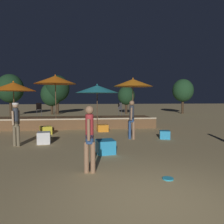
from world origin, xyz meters
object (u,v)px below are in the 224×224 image
bistro_chair_1 (121,108)px  frisbee_disc (168,179)px  patio_umbrella_3 (97,89)px  background_tree_1 (126,96)px  patio_umbrella_1 (13,87)px  background_tree_0 (52,94)px  cube_seat_1 (165,135)px  person_2 (90,136)px  patio_umbrella_2 (55,80)px  background_tree_4 (10,89)px  cube_seat_4 (46,130)px  person_1 (16,121)px  background_tree_2 (183,91)px  cube_seat_3 (103,128)px  background_tree_3 (57,89)px  cube_seat_0 (44,138)px  cube_seat_2 (105,147)px  bistro_chair_0 (39,108)px  person_0 (132,118)px  patio_umbrella_0 (133,83)px

bistro_chair_1 → frisbee_disc: 10.46m
patio_umbrella_3 → background_tree_1: (4.10, 12.16, -0.31)m
patio_umbrella_1 → background_tree_0: (0.31, 12.40, -0.29)m
cube_seat_1 → person_2: size_ratio=0.33×
patio_umbrella_1 → patio_umbrella_2: (2.33, 0.45, 0.45)m
background_tree_4 → cube_seat_4: bearing=-64.8°
background_tree_0 → patio_umbrella_2: bearing=-80.4°
patio_umbrella_1 → bistro_chair_1: (6.66, 1.96, -1.37)m
patio_umbrella_2 → frisbee_disc: (3.80, -8.87, -3.03)m
person_1 → background_tree_2: (14.50, 16.09, 1.78)m
patio_umbrella_1 → background_tree_4: (-3.68, 10.74, 0.30)m
cube_seat_3 → background_tree_3: size_ratio=0.15×
cube_seat_0 → patio_umbrella_2: bearing=90.7°
patio_umbrella_2 → bistro_chair_1: bearing=19.2°
cube_seat_2 → background_tree_4: 18.80m
cube_seat_3 → bistro_chair_0: (-4.18, 3.02, 1.03)m
patio_umbrella_2 → cube_seat_0: bearing=-89.3°
patio_umbrella_1 → background_tree_2: background_tree_2 is taller
cube_seat_3 → person_2: 7.02m
background_tree_3 → bistro_chair_0: bearing=-90.1°
patio_umbrella_1 → bistro_chair_1: patio_umbrella_1 is taller
patio_umbrella_3 → background_tree_3: 12.84m
frisbee_disc → background_tree_4: bearing=117.1°
patio_umbrella_3 → bistro_chair_0: (-3.92, 2.19, -1.25)m
person_0 → background_tree_3: background_tree_3 is taller
patio_umbrella_3 → cube_seat_1: (3.04, -3.45, -2.28)m
background_tree_3 → patio_umbrella_2: bearing=-83.4°
person_0 → background_tree_2: (9.55, 15.16, 1.77)m
patio_umbrella_3 → background_tree_3: background_tree_3 is taller
person_2 → bistro_chair_1: size_ratio=1.96×
patio_umbrella_0 → background_tree_0: bearing=119.2°
person_0 → background_tree_1: 15.77m
patio_umbrella_1 → person_1: 4.72m
bistro_chair_0 → patio_umbrella_3: bearing=-41.5°
patio_umbrella_0 → cube_seat_1: size_ratio=5.51×
patio_umbrella_2 → person_1: bearing=-101.6°
cube_seat_2 → frisbee_disc: cube_seat_2 is taller
person_2 → background_tree_3: background_tree_3 is taller
patio_umbrella_3 → bistro_chair_1: (1.78, 1.92, -1.25)m
cube_seat_0 → background_tree_0: bearing=97.3°
patio_umbrella_2 → cube_seat_1: (5.58, -3.86, -2.85)m
cube_seat_3 → bistro_chair_1: size_ratio=0.74×
patio_umbrella_2 → cube_seat_0: patio_umbrella_2 is taller
patio_umbrella_1 → person_2: 8.96m
patio_umbrella_2 → background_tree_0: (-2.02, 11.95, -0.74)m
background_tree_3 → background_tree_2: bearing=-1.6°
patio_umbrella_3 → background_tree_3: bearing=107.7°
cube_seat_1 → bistro_chair_0: bearing=141.0°
patio_umbrella_3 → cube_seat_0: patio_umbrella_3 is taller
patio_umbrella_3 → cube_seat_1: 5.13m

